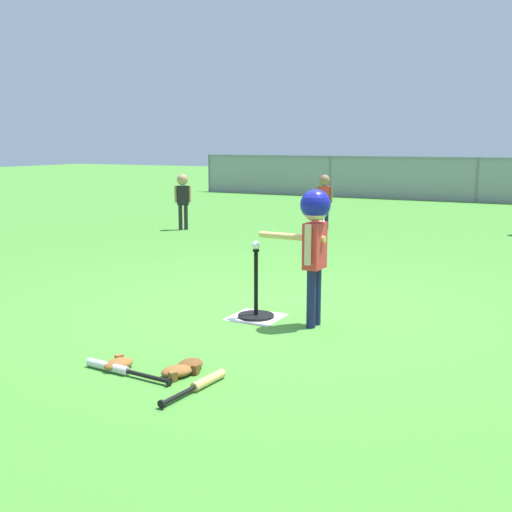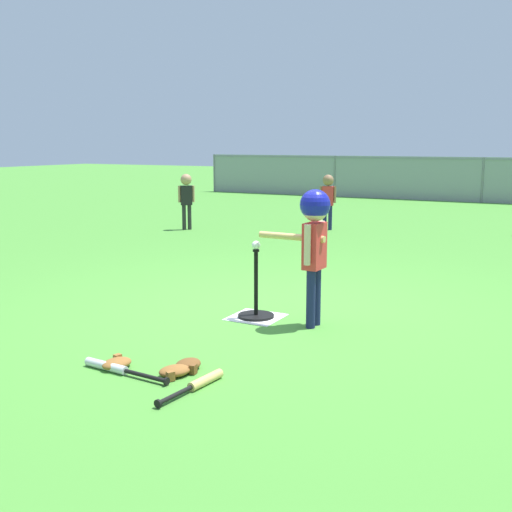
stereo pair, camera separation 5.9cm
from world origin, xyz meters
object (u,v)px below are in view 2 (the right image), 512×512
Objects in this scene: batting_tee at (256,307)px; spare_bat_silver at (114,368)px; fielder_near_right at (186,194)px; glove_tossed_aside at (175,371)px; fielder_deep_center at (328,195)px; batter_child at (314,230)px; spare_bat_wood at (199,383)px; baseball_on_tee at (256,245)px; glove_near_bats at (188,365)px; glove_by_plate at (117,363)px.

spare_bat_silver is (-0.20, -1.65, -0.06)m from batting_tee.
glove_tossed_aside is (3.95, -6.00, -0.59)m from fielder_near_right.
batting_tee is 5.85m from fielder_deep_center.
batter_child is 1.78m from spare_bat_wood.
spare_bat_silver is at bearing -79.51° from fielder_deep_center.
batter_child reaches higher than batting_tee.
fielder_deep_center reaches higher than batting_tee.
baseball_on_tee reaches higher than batting_tee.
spare_bat_silver is (-0.75, -1.63, -0.79)m from batter_child.
glove_near_bats is at bearing -75.88° from fielder_deep_center.
glove_by_plate is (1.31, -7.19, -0.59)m from fielder_deep_center.
batting_tee is 1.67m from spare_bat_wood.
spare_bat_wood is at bearing -93.43° from batter_child.
batting_tee is at bearing 97.35° from glove_tossed_aside.
fielder_deep_center is 3.93× the size of glove_by_plate.
fielder_near_right is 1.61× the size of spare_bat_wood.
spare_bat_wood is (0.45, -1.61, -0.06)m from batting_tee.
fielder_near_right is 7.10m from glove_near_bats.
glove_near_bats is at bearing -81.39° from batting_tee.
spare_bat_wood is at bearing 3.40° from spare_bat_silver.
baseball_on_tee is at bearing -74.57° from fielder_deep_center.
spare_bat_wood is 2.47× the size of glove_by_plate.
spare_bat_silver is at bearing -114.67° from batter_child.
baseball_on_tee is 0.31× the size of glove_near_bats.
glove_by_plate and glove_near_bats have the same top height.
spare_bat_silver is at bearing -176.60° from spare_bat_wood.
spare_bat_wood is 2.57× the size of glove_near_bats.
batting_tee is at bearing 82.92° from spare_bat_silver.
batter_child is at bearing 76.93° from glove_tossed_aside.
fielder_deep_center is (-1.55, 5.61, -0.02)m from baseball_on_tee.
fielder_near_right is 2.48m from fielder_deep_center.
spare_bat_wood is at bearing -44.16° from glove_near_bats.
fielder_near_right is at bearing 123.36° from glove_tossed_aside.
glove_tossed_aside is (0.44, 0.06, 0.00)m from glove_by_plate.
spare_bat_wood is (0.45, -1.61, -0.62)m from baseball_on_tee.
fielder_deep_center is 4.09× the size of glove_near_bats.
glove_tossed_aside is at bearing -82.65° from batting_tee.
glove_by_plate is at bearing 177.35° from spare_bat_wood.
baseball_on_tee is (0.00, -0.00, 0.55)m from batting_tee.
batter_child is at bearing 86.57° from spare_bat_wood.
glove_near_bats is (-0.34, -1.36, -0.78)m from batter_child.
batter_child is 1.60m from glove_near_bats.
baseball_on_tee reaches higher than spare_bat_silver.
spare_bat_silver is at bearing -59.93° from fielder_near_right.
baseball_on_tee is at bearing 105.59° from spare_bat_wood.
spare_bat_wood is at bearing -55.39° from fielder_near_right.
fielder_near_right is (-3.76, 4.49, 0.54)m from batting_tee.
batting_tee is at bearing 98.61° from glove_near_bats.
spare_bat_wood is at bearing -74.53° from fielder_deep_center.
batting_tee is 2.57× the size of glove_near_bats.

